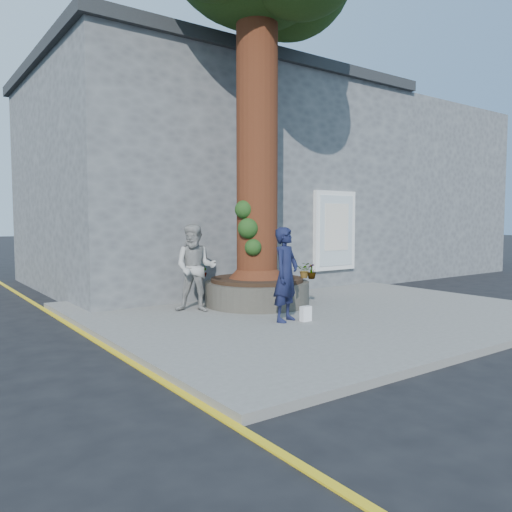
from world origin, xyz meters
TOP-DOWN VIEW (x-y plane):
  - ground at (0.00, 0.00)m, footprint 120.00×120.00m
  - pavement at (1.50, 1.00)m, footprint 9.00×8.00m
  - yellow_line at (-3.05, 1.00)m, footprint 0.10×30.00m
  - stone_shop at (2.50, 7.20)m, footprint 10.30×8.30m
  - neighbour_shop at (10.50, 7.20)m, footprint 6.00×8.00m
  - planter at (0.80, 2.00)m, footprint 2.30×2.30m
  - man at (0.18, 0.23)m, footprint 0.75×0.63m
  - woman at (-0.70, 2.09)m, footprint 1.11×1.08m
  - shopping_bag at (0.48, 0.01)m, footprint 0.20×0.13m
  - plant_a at (-0.05, 2.85)m, footprint 0.21×0.21m
  - plant_b at (1.65, 2.85)m, footprint 0.26×0.26m
  - plant_c at (1.65, 1.15)m, footprint 0.25×0.25m
  - plant_d at (1.65, 1.37)m, footprint 0.40×0.41m

SIDE VIEW (x-z plane):
  - ground at x=0.00m, z-range 0.00..0.00m
  - yellow_line at x=-3.05m, z-range 0.00..0.01m
  - pavement at x=1.50m, z-range 0.00..0.12m
  - shopping_bag at x=0.48m, z-range 0.12..0.40m
  - planter at x=0.80m, z-range 0.11..0.71m
  - plant_a at x=-0.05m, z-range 0.72..1.06m
  - plant_c at x=1.65m, z-range 0.72..1.06m
  - plant_d at x=1.65m, z-range 0.72..1.06m
  - plant_b at x=1.65m, z-range 0.72..1.07m
  - man at x=0.18m, z-range 0.12..1.87m
  - woman at x=-0.70m, z-range 0.12..1.92m
  - neighbour_shop at x=10.50m, z-range 0.00..6.00m
  - stone_shop at x=2.50m, z-range 0.01..6.31m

